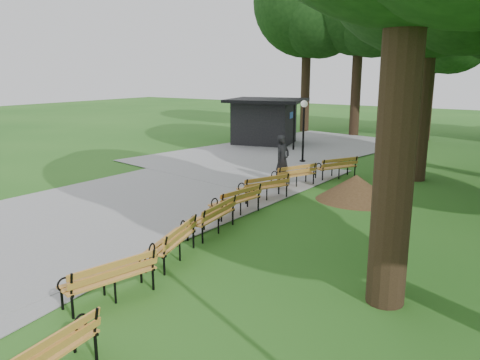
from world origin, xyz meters
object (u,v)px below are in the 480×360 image
Objects in this scene: bench_1 at (109,278)px; bench_6 at (293,175)px; person at (282,159)px; bench_4 at (235,201)px; bench_7 at (336,167)px; bench_0 at (38,359)px; kiosk at (264,121)px; bench_3 at (211,217)px; dirt_mound at (356,188)px; bench_2 at (171,241)px; lamp_post at (304,118)px; bench_5 at (263,187)px.

bench_6 is (-1.32, 9.92, 0.00)m from bench_1.
person is 0.98× the size of bench_4.
bench_0 is at bearing 34.95° from bench_7.
bench_3 is at bearing -78.44° from kiosk.
bench_7 is at bearing 123.59° from dirt_mound.
bench_0 is at bearing -154.72° from person.
dirt_mound reaches higher than bench_2.
bench_4 is (-2.30, 8.04, 0.00)m from bench_0.
lamp_post is 7.10m from dirt_mound.
bench_0 and bench_7 have the same top height.
bench_6 is (-0.98, 7.82, 0.00)m from bench_2.
bench_0 and bench_2 have the same top height.
lamp_post is at bearing -171.69° from bench_0.
bench_1 is at bearing -158.18° from person.
bench_7 is (0.69, 4.49, 0.00)m from bench_5.
lamp_post is at bearing 175.58° from bench_2.
lamp_post reaches higher than person.
kiosk is at bearing 134.56° from dirt_mound.
bench_1 is at bearing -158.27° from bench_0.
kiosk is at bearing -161.29° from bench_3.
kiosk is at bearing -173.15° from bench_2.
bench_6 is (-0.60, 5.80, 0.00)m from bench_3.
person is 8.25m from bench_2.
bench_5 is at bearing -166.30° from bench_4.
bench_1 is 5.86m from bench_4.
bench_0 is 4.65m from bench_2.
lamp_post is at bearing -154.42° from bench_1.
bench_0 is 2.58m from bench_1.
lamp_post is 1.53× the size of bench_3.
person is at bearing 164.64° from dirt_mound.
bench_0 is at bearing 38.08° from bench_5.
person is 4.64m from lamp_post.
bench_3 is 5.83m from bench_6.
bench_7 is at bearing -41.29° from lamp_post.
lamp_post reaches higher than bench_2.
bench_3 is 1.00× the size of bench_7.
kiosk is at bearing -163.15° from bench_0.
person is at bearing -156.18° from bench_1.
kiosk is 2.23× the size of bench_6.
bench_5 is at bearing -178.48° from bench_3.
bench_3 is at bearing 32.81° from bench_5.
bench_2 is 10.09m from bench_7.
bench_0 is (4.41, -16.76, -1.67)m from lamp_post.
lamp_post is 17.41m from bench_0.
person is 0.64× the size of lamp_post.
bench_1 is 4.18m from bench_3.
bench_5 is 1.00× the size of bench_7.
bench_5 is (-0.55, 3.58, 0.00)m from bench_3.
bench_4 is (-0.73, 3.66, 0.00)m from bench_2.
dirt_mound is 1.19× the size of bench_0.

